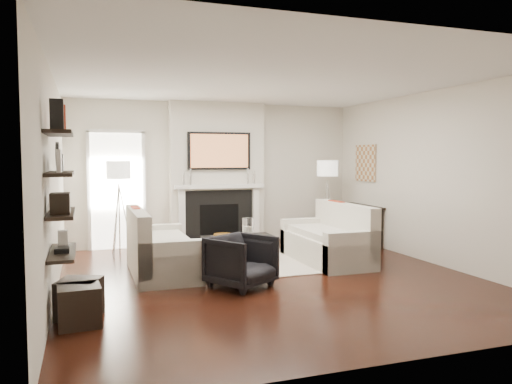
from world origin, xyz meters
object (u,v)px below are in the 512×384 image
object	(u,v)px
loveseat_right_base	(326,249)
lamp_right_shade	(328,168)
armchair	(241,259)
lamp_left_shade	(118,170)
loveseat_left_base	(162,259)
ottoman_near	(79,298)
coffee_table	(239,237)

from	to	relation	value
loveseat_right_base	lamp_right_shade	bearing A→B (deg)	62.52
armchair	lamp_left_shade	xyz separation A→B (m)	(-1.34, 2.69, 1.09)
armchair	lamp_right_shade	distance (m)	3.83
armchair	loveseat_right_base	bearing A→B (deg)	-1.41
armchair	lamp_right_shade	world-z (taller)	lamp_right_shade
lamp_left_shade	armchair	bearing A→B (deg)	-63.63
loveseat_left_base	ottoman_near	bearing A→B (deg)	-123.05
lamp_right_shade	coffee_table	bearing A→B (deg)	-150.85
loveseat_right_base	lamp_right_shade	size ratio (longest dim) A/B	4.50
loveseat_left_base	ottoman_near	size ratio (longest dim) A/B	4.50
lamp_left_shade	lamp_right_shade	world-z (taller)	same
coffee_table	ottoman_near	size ratio (longest dim) A/B	2.75
coffee_table	lamp_left_shade	world-z (taller)	lamp_left_shade
loveseat_right_base	coffee_table	size ratio (longest dim) A/B	1.64
ottoman_near	armchair	bearing A→B (deg)	17.63
lamp_left_shade	ottoman_near	world-z (taller)	lamp_left_shade
loveseat_left_base	lamp_right_shade	size ratio (longest dim) A/B	4.50
loveseat_right_base	lamp_left_shade	world-z (taller)	lamp_left_shade
coffee_table	ottoman_near	distance (m)	3.13
loveseat_left_base	loveseat_right_base	bearing A→B (deg)	-0.76
lamp_left_shade	lamp_right_shade	bearing A→B (deg)	-0.84
ottoman_near	loveseat_left_base	bearing A→B (deg)	56.95
armchair	lamp_right_shade	xyz separation A→B (m)	(2.56, 2.64, 1.09)
lamp_left_shade	coffee_table	bearing A→B (deg)	-36.14
loveseat_left_base	armchair	world-z (taller)	armchair
armchair	ottoman_near	distance (m)	2.06
lamp_right_shade	ottoman_near	xyz separation A→B (m)	(-4.52, -3.26, -1.25)
loveseat_right_base	ottoman_near	bearing A→B (deg)	-155.79
lamp_right_shade	armchair	bearing A→B (deg)	-134.21
loveseat_left_base	coffee_table	bearing A→B (deg)	15.88
loveseat_left_base	lamp_right_shade	distance (m)	3.96
loveseat_right_base	loveseat_left_base	bearing A→B (deg)	179.24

